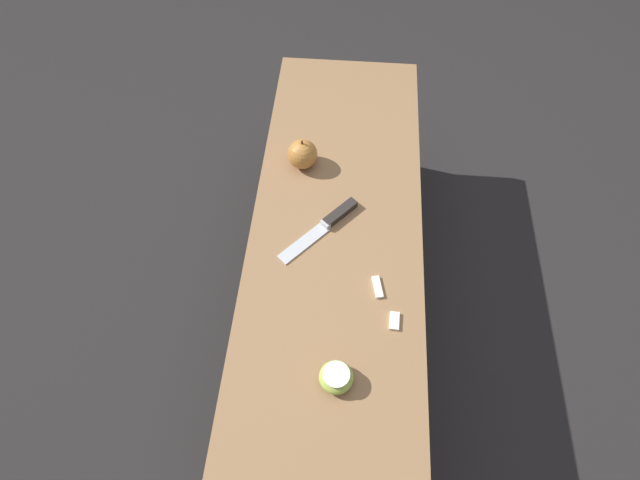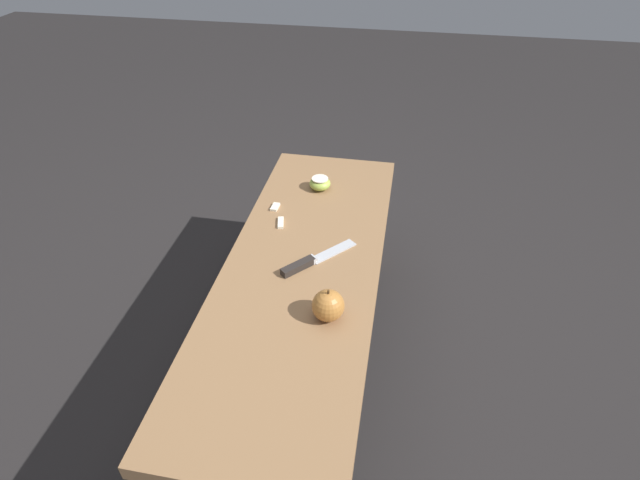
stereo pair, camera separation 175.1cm
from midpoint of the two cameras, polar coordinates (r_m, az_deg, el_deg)
ground_plane at (r=1.38m, az=-4.78°, el=-45.30°), size 8.00×8.00×0.00m
wooden_bench at (r=1.03m, az=-6.14°, el=-42.79°), size 1.25×0.42×0.41m
knife at (r=0.96m, az=-5.09°, el=-42.04°), size 0.20×0.19×0.02m
apple_whole at (r=0.91m, az=-1.33°, el=-54.16°), size 0.08×0.08×0.09m
apple_cut at (r=1.09m, az=-1.80°, el=-21.23°), size 0.07×0.07×0.04m
apple_slice_near_knife at (r=1.06m, az=-10.60°, el=-26.76°), size 0.04×0.02×0.01m
apple_slice_center at (r=1.03m, az=-9.93°, el=-31.17°), size 0.06×0.03×0.01m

